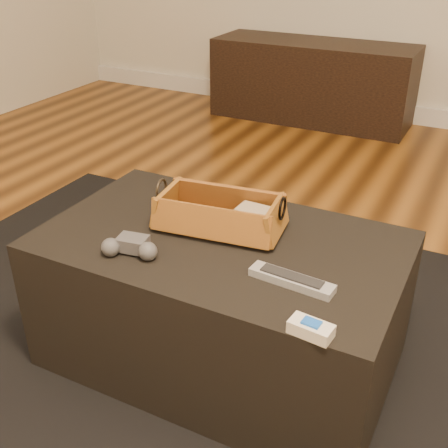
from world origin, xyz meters
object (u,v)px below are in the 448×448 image
at_px(ottoman, 221,300).
at_px(wicker_basket, 220,215).
at_px(cream_gadget, 311,329).
at_px(tv_remote, 212,222).
at_px(game_controller, 131,247).
at_px(media_cabinet, 312,82).
at_px(silver_remote, 292,280).

bearing_deg(ottoman, wicker_basket, 120.22).
bearing_deg(ottoman, cream_gadget, -37.74).
bearing_deg(ottoman, tv_remote, 142.80).
bearing_deg(game_controller, ottoman, 47.66).
bearing_deg(cream_gadget, game_controller, 170.14).
relative_size(media_cabinet, ottoman, 1.32).
height_order(wicker_basket, silver_remote, wicker_basket).
relative_size(media_cabinet, cream_gadget, 13.44).
bearing_deg(tv_remote, game_controller, -132.58).
distance_m(ottoman, cream_gadget, 0.51).
xyz_separation_m(tv_remote, cream_gadget, (0.40, -0.31, -0.01)).
relative_size(media_cabinet, wicker_basket, 3.46).
height_order(wicker_basket, game_controller, wicker_basket).
bearing_deg(tv_remote, silver_remote, -40.24).
distance_m(media_cabinet, wicker_basket, 2.45).
bearing_deg(media_cabinet, wicker_basket, -77.22).
height_order(tv_remote, cream_gadget, cream_gadget).
bearing_deg(media_cabinet, tv_remote, -77.67).
bearing_deg(wicker_basket, ottoman, -59.78).
distance_m(ottoman, wicker_basket, 0.26).
relative_size(tv_remote, silver_remote, 0.88).
distance_m(silver_remote, cream_gadget, 0.19).
height_order(game_controller, silver_remote, game_controller).
distance_m(wicker_basket, game_controller, 0.27).
xyz_separation_m(media_cabinet, wicker_basket, (0.54, -2.38, 0.22)).
bearing_deg(wicker_basket, cream_gadget, -40.21).
relative_size(game_controller, cream_gadget, 1.62).
bearing_deg(silver_remote, game_controller, -170.86).
xyz_separation_m(wicker_basket, cream_gadget, (0.39, -0.33, -0.03)).
bearing_deg(wicker_basket, game_controller, -120.66).
bearing_deg(tv_remote, ottoman, -50.47).
xyz_separation_m(tv_remote, silver_remote, (0.30, -0.15, -0.01)).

